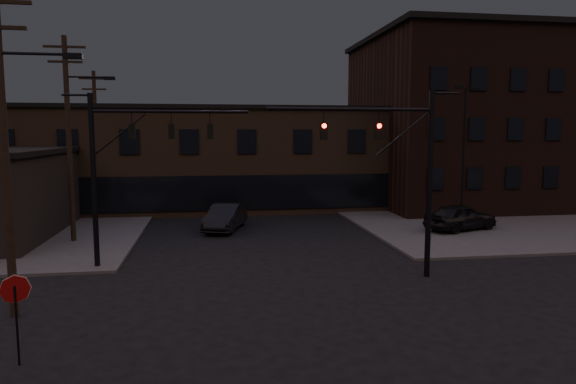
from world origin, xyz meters
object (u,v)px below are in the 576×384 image
(parked_car_lot_b, at_px, (406,202))
(traffic_signal_near, at_px, (405,164))
(car_crossing, at_px, (225,217))
(parked_car_lot_a, at_px, (461,217))
(traffic_signal_far, at_px, (122,160))
(stop_sign, at_px, (15,299))

(parked_car_lot_b, bearing_deg, traffic_signal_near, 171.37)
(parked_car_lot_b, height_order, car_crossing, car_crossing)
(car_crossing, bearing_deg, parked_car_lot_a, 5.43)
(traffic_signal_near, xyz_separation_m, parked_car_lot_b, (7.39, 18.17, -4.19))
(traffic_signal_far, distance_m, car_crossing, 10.82)
(traffic_signal_near, height_order, car_crossing, traffic_signal_near)
(traffic_signal_far, distance_m, stop_sign, 10.55)
(traffic_signal_far, height_order, car_crossing, traffic_signal_far)
(parked_car_lot_a, xyz_separation_m, car_crossing, (-14.61, 3.07, -0.16))
(stop_sign, relative_size, parked_car_lot_b, 0.60)
(stop_sign, relative_size, parked_car_lot_a, 0.50)
(stop_sign, height_order, parked_car_lot_b, stop_sign)
(stop_sign, xyz_separation_m, parked_car_lot_b, (20.75, 24.65, -1.10))
(traffic_signal_near, bearing_deg, parked_car_lot_b, 67.87)
(parked_car_lot_a, relative_size, parked_car_lot_b, 1.20)
(traffic_signal_near, xyz_separation_m, traffic_signal_far, (-12.07, 3.50, 0.08))
(parked_car_lot_a, distance_m, parked_car_lot_b, 9.03)
(traffic_signal_far, relative_size, car_crossing, 1.58)
(parked_car_lot_b, bearing_deg, parked_car_lot_a, -166.29)
(parked_car_lot_a, height_order, car_crossing, parked_car_lot_a)
(traffic_signal_far, xyz_separation_m, stop_sign, (-1.28, -9.99, -3.17))
(stop_sign, bearing_deg, parked_car_lot_a, 36.95)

